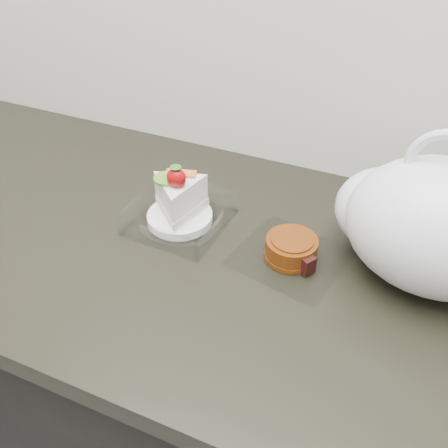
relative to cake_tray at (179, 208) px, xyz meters
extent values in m
cube|color=black|center=(0.05, -0.04, -0.50)|extent=(2.00, 0.60, 0.86)
cube|color=black|center=(0.05, -0.04, -0.05)|extent=(2.04, 0.64, 0.04)
cube|color=white|center=(0.00, 0.00, -0.03)|extent=(0.17, 0.17, 0.00)
cylinder|color=white|center=(0.00, 0.00, -0.02)|extent=(0.12, 0.12, 0.02)
ellipsoid|color=#AF0B0C|center=(0.00, -0.01, 0.07)|extent=(0.03, 0.03, 0.04)
cone|color=#2D7223|center=(0.00, -0.01, 0.09)|extent=(0.02, 0.02, 0.01)
cylinder|color=#6AA22F|center=(-0.02, 0.00, 0.06)|extent=(0.04, 0.04, 0.01)
cube|color=orange|center=(0.00, 0.02, 0.06)|extent=(0.06, 0.03, 0.01)
cube|color=white|center=(0.21, -0.01, -0.03)|extent=(0.20, 0.19, 0.00)
cylinder|color=brown|center=(0.21, -0.01, -0.01)|extent=(0.09, 0.09, 0.04)
cylinder|color=brown|center=(0.21, -0.01, -0.03)|extent=(0.09, 0.09, 0.01)
cylinder|color=brown|center=(0.21, -0.01, 0.01)|extent=(0.07, 0.07, 0.00)
cube|color=black|center=(0.24, -0.03, -0.02)|extent=(0.03, 0.03, 0.03)
ellipsoid|color=white|center=(0.42, 0.03, 0.07)|extent=(0.33, 0.29, 0.21)
ellipsoid|color=white|center=(0.34, 0.07, 0.05)|extent=(0.20, 0.19, 0.14)
torus|color=white|center=(0.40, 0.03, 0.17)|extent=(0.11, 0.03, 0.11)
camera|label=1|loc=(0.36, -0.62, 0.53)|focal=40.00mm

